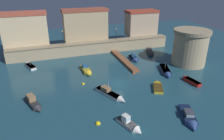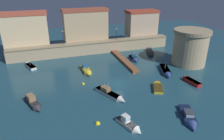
{
  "view_description": "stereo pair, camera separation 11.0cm",
  "coord_description": "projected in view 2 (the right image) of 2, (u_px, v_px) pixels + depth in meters",
  "views": [
    {
      "loc": [
        -13.57,
        -35.5,
        19.79
      ],
      "look_at": [
        0.0,
        3.81,
        1.44
      ],
      "focal_mm": 33.67,
      "sensor_mm": 36.0,
      "label": 1
    },
    {
      "loc": [
        -13.46,
        -35.53,
        19.79
      ],
      "look_at": [
        0.0,
        3.81,
        1.44
      ],
      "focal_mm": 33.67,
      "sensor_mm": 36.0,
      "label": 2
    }
  ],
  "objects": [
    {
      "name": "moored_boat_10",
      "position": [
        134.0,
        59.0,
        54.71
      ],
      "size": [
        2.23,
        4.71,
        3.21
      ],
      "rotation": [
        0.0,
        0.0,
        -1.7
      ],
      "color": "navy",
      "rests_on": "ground"
    },
    {
      "name": "moored_boat_4",
      "position": [
        190.0,
        80.0,
        43.15
      ],
      "size": [
        1.79,
        4.94,
        1.09
      ],
      "rotation": [
        0.0,
        0.0,
        1.71
      ],
      "color": "red",
      "rests_on": "ground"
    },
    {
      "name": "quay_lamp_1",
      "position": [
        116.0,
        32.0,
        59.89
      ],
      "size": [
        0.32,
        0.32,
        3.24
      ],
      "color": "black",
      "rests_on": "quay_wall"
    },
    {
      "name": "moored_boat_9",
      "position": [
        166.0,
        72.0,
        47.19
      ],
      "size": [
        3.99,
        7.23,
        2.46
      ],
      "rotation": [
        0.0,
        0.0,
        -1.93
      ],
      "color": "navy",
      "rests_on": "ground"
    },
    {
      "name": "quay_lamp_0",
      "position": [
        63.0,
        36.0,
        55.31
      ],
      "size": [
        0.32,
        0.32,
        3.75
      ],
      "color": "black",
      "rests_on": "quay_wall"
    },
    {
      "name": "moored_boat_6",
      "position": [
        87.0,
        70.0,
        47.69
      ],
      "size": [
        1.72,
        5.91,
        1.71
      ],
      "rotation": [
        0.0,
        0.0,
        -1.54
      ],
      "color": "gold",
      "rests_on": "ground"
    },
    {
      "name": "pier_dock",
      "position": [
        124.0,
        60.0,
        53.99
      ],
      "size": [
        1.63,
        15.23,
        0.7
      ],
      "color": "brown",
      "rests_on": "ground"
    },
    {
      "name": "moored_boat_1",
      "position": [
        130.0,
        125.0,
        30.09
      ],
      "size": [
        2.92,
        4.93,
        1.91
      ],
      "rotation": [
        0.0,
        0.0,
        -1.23
      ],
      "color": "white",
      "rests_on": "ground"
    },
    {
      "name": "quay_wall",
      "position": [
        93.0,
        47.0,
        59.4
      ],
      "size": [
        45.5,
        2.77,
        3.32
      ],
      "color": "tan",
      "rests_on": "ground"
    },
    {
      "name": "ground_plane",
      "position": [
        118.0,
        84.0,
        42.74
      ],
      "size": [
        112.77,
        112.77,
        0.0
      ],
      "primitive_type": "plane",
      "color": "#1E4756"
    },
    {
      "name": "moored_boat_5",
      "position": [
        34.0,
        103.0,
        35.13
      ],
      "size": [
        3.17,
        5.66,
        2.17
      ],
      "rotation": [
        0.0,
        0.0,
        -1.21
      ],
      "color": "#333338",
      "rests_on": "ground"
    },
    {
      "name": "moored_boat_2",
      "position": [
        111.0,
        94.0,
        37.98
      ],
      "size": [
        4.37,
        7.1,
        2.92
      ],
      "rotation": [
        0.0,
        0.0,
        -1.12
      ],
      "color": "silver",
      "rests_on": "ground"
    },
    {
      "name": "moored_boat_8",
      "position": [
        190.0,
        119.0,
        31.43
      ],
      "size": [
        4.12,
        6.61,
        1.78
      ],
      "rotation": [
        0.0,
        0.0,
        -1.97
      ],
      "color": "navy",
      "rests_on": "ground"
    },
    {
      "name": "mooring_buoy_2",
      "position": [
        83.0,
        84.0,
        42.52
      ],
      "size": [
        0.65,
        0.65,
        0.65
      ],
      "primitive_type": "sphere",
      "color": "yellow",
      "rests_on": "ground"
    },
    {
      "name": "moored_boat_11",
      "position": [
        30.0,
        65.0,
        50.74
      ],
      "size": [
        3.07,
        5.37,
        2.63
      ],
      "rotation": [
        0.0,
        0.0,
        1.93
      ],
      "color": "white",
      "rests_on": "ground"
    },
    {
      "name": "moored_boat_7",
      "position": [
        150.0,
        52.0,
        59.18
      ],
      "size": [
        3.36,
        6.29,
        2.85
      ],
      "rotation": [
        0.0,
        0.0,
        -1.91
      ],
      "color": "#333338",
      "rests_on": "ground"
    },
    {
      "name": "mooring_buoy_1",
      "position": [
        134.0,
        74.0,
        46.96
      ],
      "size": [
        0.48,
        0.48,
        0.48
      ],
      "primitive_type": "sphere",
      "color": "#EA4C19",
      "rests_on": "ground"
    },
    {
      "name": "moored_boat_0",
      "position": [
        158.0,
        86.0,
        41.03
      ],
      "size": [
        3.35,
        4.68,
        1.55
      ],
      "rotation": [
        0.0,
        0.0,
        1.13
      ],
      "color": "gold",
      "rests_on": "ground"
    },
    {
      "name": "fortress_tower",
      "position": [
        190.0,
        47.0,
        50.76
      ],
      "size": [
        8.63,
        8.63,
        8.6
      ],
      "color": "tan",
      "rests_on": "ground"
    },
    {
      "name": "mooring_buoy_0",
      "position": [
        98.0,
        124.0,
        30.99
      ],
      "size": [
        0.78,
        0.78,
        0.78
      ],
      "primitive_type": "sphere",
      "color": "yellow",
      "rests_on": "ground"
    },
    {
      "name": "old_town_backdrop",
      "position": [
        80.0,
        26.0,
        59.44
      ],
      "size": [
        44.58,
        5.38,
        8.85
      ],
      "color": "beige",
      "rests_on": "ground"
    }
  ]
}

